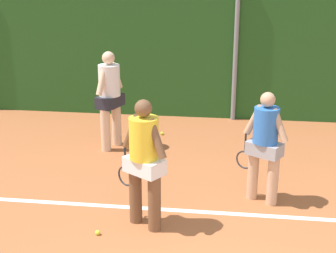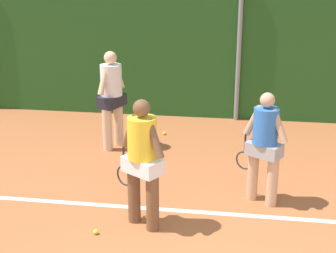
# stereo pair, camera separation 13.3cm
# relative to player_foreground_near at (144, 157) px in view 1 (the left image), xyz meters

# --- Properties ---
(ground_plane) EXTENTS (31.79, 31.79, 0.00)m
(ground_plane) POSITION_rel_player_foreground_near_xyz_m (1.16, 0.08, -0.99)
(ground_plane) COLOR #A85B33
(hedge_fence_backdrop) EXTENTS (20.66, 0.25, 3.19)m
(hedge_fence_backdrop) POSITION_rel_player_foreground_near_xyz_m (1.16, 5.08, 0.61)
(hedge_fence_backdrop) COLOR #23511E
(hedge_fence_backdrop) RESTS_ON ground_plane
(fence_post_center) EXTENTS (0.10, 0.10, 3.42)m
(fence_post_center) POSITION_rel_player_foreground_near_xyz_m (1.16, 4.90, 0.72)
(fence_post_center) COLOR gray
(fence_post_center) RESTS_ON ground_plane
(court_baseline_paint) EXTENTS (15.10, 0.10, 0.01)m
(court_baseline_paint) POSITION_rel_player_foreground_near_xyz_m (1.16, 0.46, -0.98)
(court_baseline_paint) COLOR white
(court_baseline_paint) RESTS_ON ground_plane
(player_foreground_near) EXTENTS (0.73, 0.53, 1.76)m
(player_foreground_near) POSITION_rel_player_foreground_near_xyz_m (0.00, 0.00, 0.00)
(player_foreground_near) COLOR brown
(player_foreground_near) RESTS_ON ground_plane
(player_midcourt) EXTENTS (0.71, 0.50, 1.67)m
(player_midcourt) POSITION_rel_player_foreground_near_xyz_m (1.59, 0.93, -0.05)
(player_midcourt) COLOR tan
(player_midcourt) RESTS_ON ground_plane
(player_backcourt_far) EXTENTS (0.49, 0.73, 1.85)m
(player_backcourt_far) POSITION_rel_player_foreground_near_xyz_m (-1.15, 2.82, 0.05)
(player_backcourt_far) COLOR beige
(player_backcourt_far) RESTS_ON ground_plane
(tennis_ball_2) EXTENTS (0.07, 0.07, 0.07)m
(tennis_ball_2) POSITION_rel_player_foreground_near_xyz_m (-0.57, -0.33, -0.96)
(tennis_ball_2) COLOR #CCDB33
(tennis_ball_2) RESTS_ON ground_plane
(tennis_ball_4) EXTENTS (0.07, 0.07, 0.07)m
(tennis_ball_4) POSITION_rel_player_foreground_near_xyz_m (-0.21, 2.02, -0.96)
(tennis_ball_4) COLOR #CCDB33
(tennis_ball_4) RESTS_ON ground_plane
(tennis_ball_5) EXTENTS (0.07, 0.07, 0.07)m
(tennis_ball_5) POSITION_rel_player_foreground_near_xyz_m (-0.29, 3.64, -0.96)
(tennis_ball_5) COLOR #CCDB33
(tennis_ball_5) RESTS_ON ground_plane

